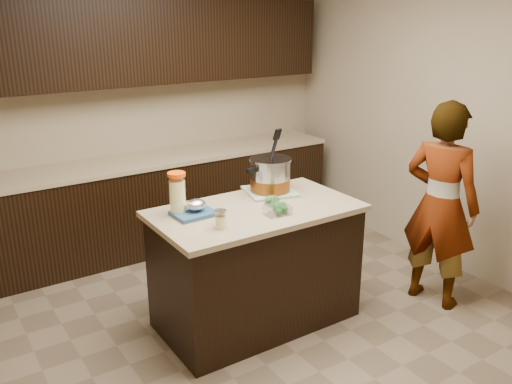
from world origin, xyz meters
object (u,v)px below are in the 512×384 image
(island, at_px, (256,265))
(person, at_px, (441,205))
(lemonade_pitcher, at_px, (177,196))
(stock_pot, at_px, (270,177))

(island, relative_size, person, 0.90)
(island, distance_m, lemonade_pitcher, 0.80)
(island, relative_size, stock_pot, 3.19)
(island, height_order, stock_pot, stock_pot)
(stock_pot, xyz_separation_m, person, (1.08, -0.74, -0.22))
(lemonade_pitcher, xyz_separation_m, person, (1.87, -0.70, -0.23))
(island, height_order, person, person)
(lemonade_pitcher, distance_m, person, 2.01)
(island, xyz_separation_m, lemonade_pitcher, (-0.51, 0.18, 0.59))
(stock_pot, bearing_deg, person, -42.18)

